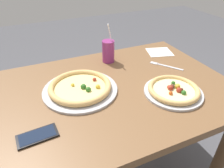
# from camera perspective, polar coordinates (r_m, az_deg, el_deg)

# --- Properties ---
(dining_table) EXTENTS (1.27, 0.85, 0.75)m
(dining_table) POSITION_cam_1_polar(r_m,az_deg,el_deg) (1.11, -0.59, -5.98)
(dining_table) COLOR brown
(dining_table) RESTS_ON ground
(pizza_near) EXTENTS (0.29, 0.29, 0.04)m
(pizza_near) POSITION_cam_1_polar(r_m,az_deg,el_deg) (1.05, 16.68, -1.68)
(pizza_near) COLOR #B7B7BC
(pizza_near) RESTS_ON dining_table
(pizza_far) EXTENTS (0.37, 0.37, 0.04)m
(pizza_far) POSITION_cam_1_polar(r_m,az_deg,el_deg) (1.03, -8.79, -1.02)
(pizza_far) COLOR #B7B7BC
(pizza_far) RESTS_ON dining_table
(drink_cup_colored) EXTENTS (0.08, 0.08, 0.24)m
(drink_cup_colored) POSITION_cam_1_polar(r_m,az_deg,el_deg) (1.28, -1.03, 9.08)
(drink_cup_colored) COLOR #8C2D72
(drink_cup_colored) RESTS_ON dining_table
(paper_napkin) EXTENTS (0.19, 0.18, 0.00)m
(paper_napkin) POSITION_cam_1_polar(r_m,az_deg,el_deg) (1.47, 13.01, 8.62)
(paper_napkin) COLOR white
(paper_napkin) RESTS_ON dining_table
(fork) EXTENTS (0.13, 0.17, 0.00)m
(fork) POSITION_cam_1_polar(r_m,az_deg,el_deg) (1.29, 14.38, 4.94)
(fork) COLOR silver
(fork) RESTS_ON dining_table
(cell_phone) EXTENTS (0.15, 0.08, 0.01)m
(cell_phone) POSITION_cam_1_polar(r_m,az_deg,el_deg) (0.85, -19.96, -13.35)
(cell_phone) COLOR black
(cell_phone) RESTS_ON dining_table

